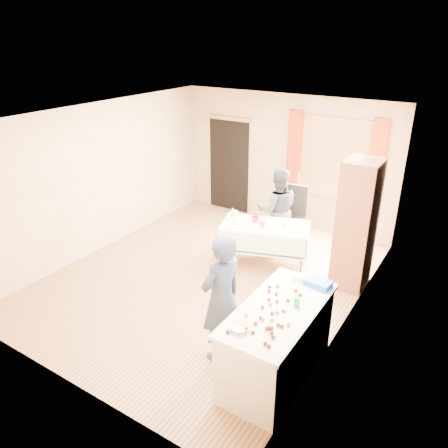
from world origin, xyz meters
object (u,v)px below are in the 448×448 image
Objects in this scene: party_table at (264,241)px; girl at (221,298)px; chair at (290,228)px; counter at (277,341)px; woman at (277,210)px; cabinet at (356,226)px.

girl is at bearing -93.62° from party_table.
girl is at bearing -86.28° from chair.
party_table is 2.40m from girl.
counter is 3.23m from woman.
chair reaches higher than counter.
girl reaches higher than party_table.
cabinet is at bearing -35.77° from chair.
woman is at bearing 162.73° from cabinet.
chair is (0.04, 0.96, -0.11)m from party_table.
party_table is 1.05× the size of woman.
girl is (0.58, -3.26, 0.49)m from chair.
girl is (-0.71, -0.07, 0.37)m from counter.
chair is (-1.39, 0.78, -0.68)m from cabinet.
woman reaches higher than counter.
chair is 0.73× the size of woman.
girl is 3.04m from woman.
cabinet reaches higher than woman.
chair reaches higher than party_table.
cabinet is 2.47m from counter.
party_table is at bearing -172.80° from cabinet.
counter is 2.59m from party_table.
counter is 1.00× the size of girl.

